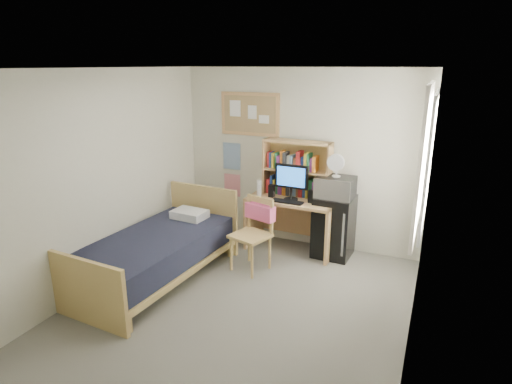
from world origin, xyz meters
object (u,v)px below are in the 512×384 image
at_px(speaker_left, 272,191).
at_px(speaker_right, 311,196).
at_px(desk, 292,224).
at_px(bed, 156,258).
at_px(monitor, 291,182).
at_px(desk_fan, 337,166).
at_px(microwave, 336,187).
at_px(mini_fridge, 334,226).
at_px(desk_chair, 250,235).
at_px(bulletin_board, 250,114).

distance_m(speaker_left, speaker_right, 0.60).
bearing_deg(speaker_right, speaker_left, 180.00).
xyz_separation_m(desk, bed, (-1.27, -1.56, -0.10)).
bearing_deg(monitor, desk_fan, 11.45).
bearing_deg(microwave, speaker_right, -157.41).
distance_m(mini_fridge, desk_fan, 0.87).
distance_m(desk_chair, microwave, 1.35).
bearing_deg(desk_chair, desk_fan, 60.55).
bearing_deg(bulletin_board, desk, -21.67).
bearing_deg(bulletin_board, speaker_left, -36.19).
relative_size(desk, mini_fridge, 1.44).
bearing_deg(desk, desk_chair, -107.02).
bearing_deg(monitor, desk, 90.00).
bearing_deg(speaker_right, bulletin_board, 162.69).
bearing_deg(bed, speaker_left, 61.25).
distance_m(bulletin_board, monitor, 1.25).
bearing_deg(speaker_right, desk_chair, -125.59).
bearing_deg(bed, speaker_right, 47.40).
bearing_deg(bed, microwave, 44.32).
height_order(desk_chair, desk_fan, desk_fan).
distance_m(monitor, speaker_left, 0.34).
bearing_deg(speaker_left, bed, -120.39).
xyz_separation_m(bed, speaker_right, (1.57, 1.49, 0.58)).
xyz_separation_m(speaker_left, desk_fan, (0.91, 0.09, 0.43)).
height_order(speaker_left, microwave, microwave).
distance_m(mini_fridge, speaker_right, 0.55).
bearing_deg(desk_chair, monitor, 86.01).
xyz_separation_m(monitor, speaker_left, (-0.30, 0.01, -0.16)).
relative_size(mini_fridge, speaker_left, 4.82).
relative_size(desk, speaker_right, 7.10).
relative_size(monitor, desk_fan, 1.77).
xyz_separation_m(desk_chair, microwave, (0.89, 0.87, 0.53)).
distance_m(bed, speaker_right, 2.24).
bearing_deg(monitor, microwave, 11.45).
bearing_deg(mini_fridge, desk_chair, -132.44).
distance_m(bulletin_board, desk_chair, 1.90).
distance_m(bulletin_board, microwave, 1.70).
xyz_separation_m(bed, desk_fan, (1.88, 1.60, 1.02)).
distance_m(desk_chair, desk_fan, 1.49).
xyz_separation_m(bed, speaker_left, (0.97, 1.51, 0.59)).
distance_m(desk, desk_fan, 1.10).
bearing_deg(microwave, desk_chair, -133.06).
xyz_separation_m(desk_chair, monitor, (0.29, 0.77, 0.55)).
bearing_deg(microwave, desk_fan, 0.00).
relative_size(bed, monitor, 4.22).
bearing_deg(desk_fan, monitor, -167.89).
bearing_deg(desk_fan, bed, -136.67).
xyz_separation_m(desk, desk_chair, (-0.29, -0.83, 0.09)).
relative_size(speaker_left, desk_fan, 0.63).
bearing_deg(speaker_left, desk_chair, -86.78).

